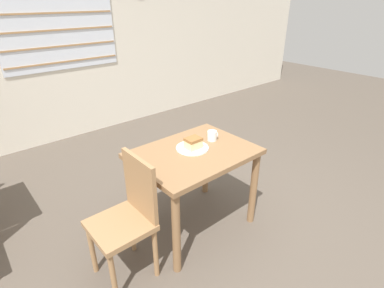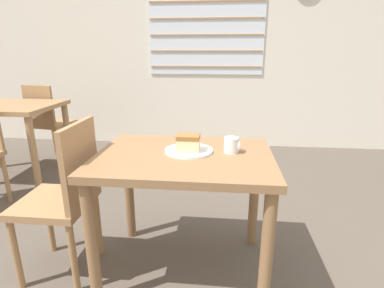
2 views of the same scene
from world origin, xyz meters
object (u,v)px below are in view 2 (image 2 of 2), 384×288
Objects in this scene: dining_table_far at (7,118)px; cake_slice at (188,143)px; coffee_mug at (232,145)px; chair_near_window at (65,195)px; plate at (189,151)px; chair_far_opposite at (49,121)px; dining_table_near at (184,175)px.

cake_slice reaches higher than dining_table_far.
cake_slice is 1.41× the size of coffee_mug.
cake_slice is at bearing -30.28° from dining_table_far.
coffee_mug is at bearing 98.26° from chair_near_window.
cake_slice is (-0.00, -0.01, 0.05)m from plate.
dining_table_near is at bearing 146.81° from chair_far_opposite.
dining_table_far is 2.36m from coffee_mug.
coffee_mug reaches higher than dining_table_near.
chair_far_opposite is 7.48× the size of cake_slice.
cake_slice is (1.79, -1.62, 0.29)m from chair_far_opposite.
cake_slice is (1.87, -1.09, 0.14)m from dining_table_far.
chair_far_opposite is 3.47× the size of plate.
plate is 2.16× the size of cake_slice.
chair_far_opposite is (-1.77, 1.65, -0.12)m from dining_table_near.
chair_far_opposite is at bearing 137.76° from cake_slice.
dining_table_near is 0.13m from plate.
chair_near_window is 7.48× the size of cake_slice.
dining_table_far is 1.70m from chair_near_window.
chair_near_window reaches higher than dining_table_far.
dining_table_near is at bearing -31.19° from dining_table_far.
chair_far_opposite is 2.43m from cake_slice.
cake_slice is at bearing 55.06° from dining_table_near.
plate is at bearing 63.00° from dining_table_near.
chair_far_opposite reaches higher than dining_table_near.
coffee_mug is (0.25, 0.05, 0.16)m from dining_table_near.
chair_far_opposite is 2.59m from coffee_mug.
chair_near_window is at bearing -45.04° from dining_table_far.
chair_near_window reaches higher than cake_slice.
chair_far_opposite is at bearing 81.56° from dining_table_far.
dining_table_near is 2.42m from chair_far_opposite.
cake_slice is at bearing 99.05° from chair_near_window.
cake_slice reaches higher than plate.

